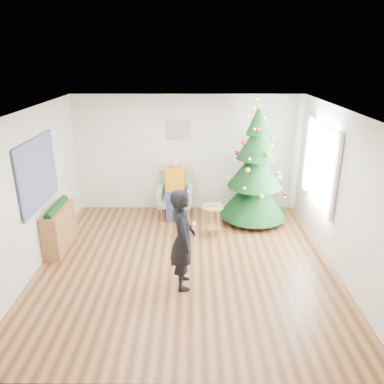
{
  "coord_description": "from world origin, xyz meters",
  "views": [
    {
      "loc": [
        0.12,
        -5.62,
        3.43
      ],
      "look_at": [
        0.1,
        0.6,
        1.1
      ],
      "focal_mm": 35.0,
      "sensor_mm": 36.0,
      "label": 1
    }
  ],
  "objects_px": {
    "christmas_tree": "(255,169)",
    "stool": "(212,221)",
    "standing_man": "(183,239)",
    "console": "(59,229)",
    "armchair": "(175,200)"
  },
  "relations": [
    {
      "from": "christmas_tree",
      "to": "stool",
      "type": "bearing_deg",
      "value": -141.22
    },
    {
      "from": "christmas_tree",
      "to": "stool",
      "type": "distance_m",
      "value": 1.44
    },
    {
      "from": "stool",
      "to": "standing_man",
      "type": "relative_size",
      "value": 0.4
    },
    {
      "from": "stool",
      "to": "console",
      "type": "relative_size",
      "value": 0.64
    },
    {
      "from": "standing_man",
      "to": "console",
      "type": "height_order",
      "value": "standing_man"
    },
    {
      "from": "armchair",
      "to": "standing_man",
      "type": "height_order",
      "value": "standing_man"
    },
    {
      "from": "stool",
      "to": "armchair",
      "type": "bearing_deg",
      "value": 127.31
    },
    {
      "from": "stool",
      "to": "armchair",
      "type": "xyz_separation_m",
      "value": [
        -0.77,
        1.01,
        0.04
      ]
    },
    {
      "from": "christmas_tree",
      "to": "stool",
      "type": "height_order",
      "value": "christmas_tree"
    },
    {
      "from": "stool",
      "to": "standing_man",
      "type": "distance_m",
      "value": 1.82
    },
    {
      "from": "armchair",
      "to": "console",
      "type": "height_order",
      "value": "armchair"
    },
    {
      "from": "stool",
      "to": "armchair",
      "type": "relative_size",
      "value": 0.64
    },
    {
      "from": "console",
      "to": "standing_man",
      "type": "bearing_deg",
      "value": -26.06
    },
    {
      "from": "stool",
      "to": "standing_man",
      "type": "height_order",
      "value": "standing_man"
    },
    {
      "from": "christmas_tree",
      "to": "console",
      "type": "distance_m",
      "value": 4.01
    }
  ]
}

